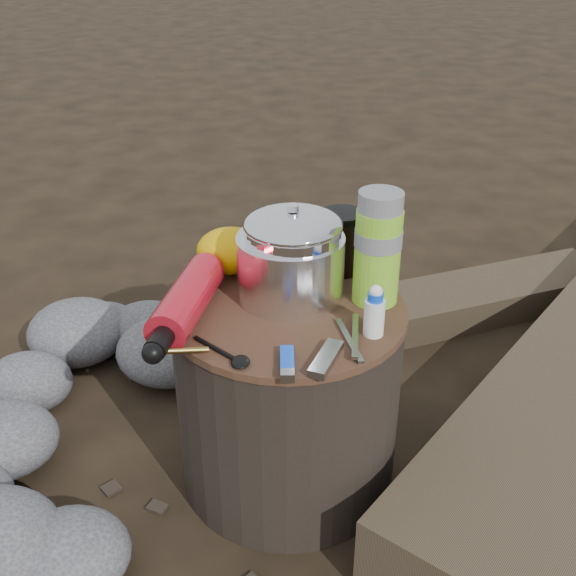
{
  "coord_description": "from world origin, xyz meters",
  "views": [
    {
      "loc": [
        0.01,
        -1.21,
        1.15
      ],
      "look_at": [
        0.0,
        0.0,
        0.48
      ],
      "focal_mm": 43.82,
      "sensor_mm": 36.0,
      "label": 1
    }
  ],
  "objects_px": {
    "fuel_bottle": "(187,301)",
    "thermos": "(378,249)",
    "travel_mug": "(341,242)",
    "stump": "(288,395)",
    "camping_pot": "(293,255)"
  },
  "relations": [
    {
      "from": "stump",
      "to": "fuel_bottle",
      "type": "distance_m",
      "value": 0.32
    },
    {
      "from": "camping_pot",
      "to": "thermos",
      "type": "height_order",
      "value": "thermos"
    },
    {
      "from": "camping_pot",
      "to": "thermos",
      "type": "relative_size",
      "value": 0.83
    },
    {
      "from": "camping_pot",
      "to": "fuel_bottle",
      "type": "relative_size",
      "value": 0.58
    },
    {
      "from": "camping_pot",
      "to": "fuel_bottle",
      "type": "height_order",
      "value": "camping_pot"
    },
    {
      "from": "travel_mug",
      "to": "stump",
      "type": "bearing_deg",
      "value": -124.12
    },
    {
      "from": "fuel_bottle",
      "to": "thermos",
      "type": "xyz_separation_m",
      "value": [
        0.37,
        0.08,
        0.08
      ]
    },
    {
      "from": "fuel_bottle",
      "to": "travel_mug",
      "type": "bearing_deg",
      "value": 44.84
    },
    {
      "from": "fuel_bottle",
      "to": "thermos",
      "type": "height_order",
      "value": "thermos"
    },
    {
      "from": "stump",
      "to": "travel_mug",
      "type": "relative_size",
      "value": 3.51
    },
    {
      "from": "thermos",
      "to": "travel_mug",
      "type": "height_order",
      "value": "thermos"
    },
    {
      "from": "camping_pot",
      "to": "thermos",
      "type": "bearing_deg",
      "value": -3.5
    },
    {
      "from": "stump",
      "to": "fuel_bottle",
      "type": "height_order",
      "value": "fuel_bottle"
    },
    {
      "from": "stump",
      "to": "travel_mug",
      "type": "xyz_separation_m",
      "value": [
        0.11,
        0.17,
        0.28
      ]
    },
    {
      "from": "camping_pot",
      "to": "travel_mug",
      "type": "height_order",
      "value": "camping_pot"
    }
  ]
}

